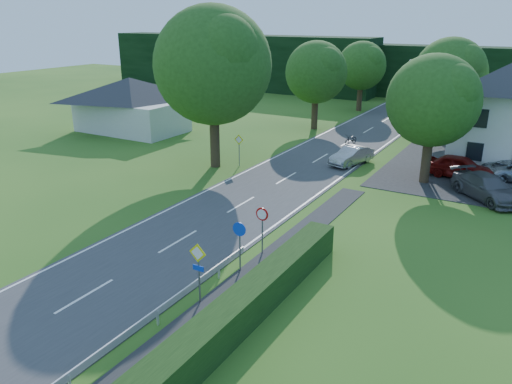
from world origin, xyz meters
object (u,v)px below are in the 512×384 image
Objects in this scene: parked_car_red at (460,167)px; parasol at (461,147)px; parked_car_grey at (487,187)px; moving_car at (351,156)px; motorcycle at (351,139)px; parked_car_silver_a at (488,160)px; streetlight at (431,112)px.

parasol is (-0.78, 4.78, 0.26)m from parked_car_red.
moving_car is at bearing 116.47° from parked_car_grey.
parasol is (9.09, -0.42, 0.57)m from motorcycle.
parked_car_silver_a is at bearing 49.97° from parked_car_grey.
motorcycle is 11.44m from parked_car_silver_a.
streetlight is at bearing -23.31° from motorcycle.
parked_car_grey is (9.86, -3.10, 0.07)m from moving_car.
parked_car_silver_a is (9.12, 3.88, 0.01)m from moving_car.
parked_car_red is 4.30m from parked_car_grey.
parked_car_silver_a is 2.69m from parasol.
parked_car_red is (9.87, -5.19, 0.32)m from motorcycle.
streetlight is 6.24m from parasol.
parasol reaches higher than moving_car.
motorcycle is 0.77× the size of parasol.
parasol reaches higher than parked_car_silver_a.
parked_car_grey is at bearing -71.00° from parasol.
parked_car_grey reaches higher than motorcycle.
parked_car_grey reaches higher than moving_car.
parasol is at bearing 53.61° from moving_car.
parked_car_silver_a is at bearing 38.75° from moving_car.
parked_car_grey is (12.01, -8.92, 0.28)m from motorcycle.
parked_car_red reaches higher than motorcycle.
parked_car_red is 4.85m from parasol.
streetlight reaches higher than parked_car_red.
parasol is at bearing 13.40° from parked_car_red.
moving_car reaches higher than motorcycle.
streetlight reaches higher than parked_car_grey.
parasol reaches higher than parked_car_red.
moving_car is 9.91m from parked_car_silver_a.
parked_car_silver_a is 0.80× the size of parked_car_grey.
streetlight is 1.56× the size of parked_car_grey.
streetlight is 6.56m from moving_car.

